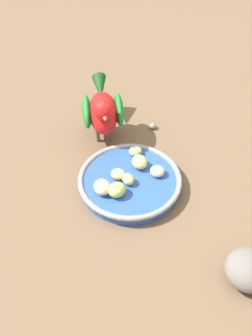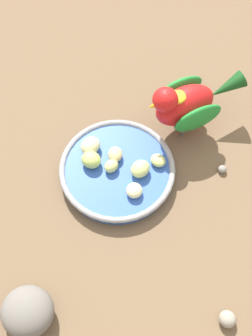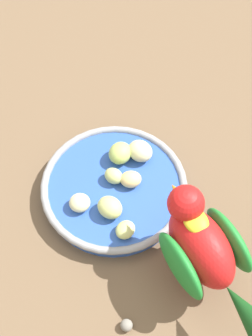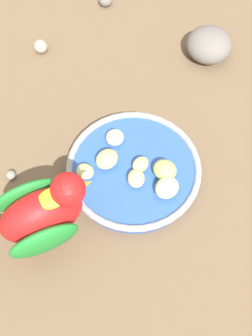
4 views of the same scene
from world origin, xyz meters
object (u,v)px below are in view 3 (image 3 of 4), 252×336
(apple_piece_4, at_px, (80,203))
(pebble_1, at_px, (126,325))
(apple_piece_1, at_px, (140,151))
(apple_piece_2, at_px, (118,153))
(apple_piece_6, at_px, (125,230))
(feeding_bowl, at_px, (115,190))
(apple_piece_5, at_px, (131,180))
(parrot, at_px, (203,248))
(apple_piece_0, at_px, (114,176))
(apple_piece_3, at_px, (110,207))

(apple_piece_4, bearing_deg, pebble_1, -79.55)
(apple_piece_1, distance_m, apple_piece_2, 0.03)
(apple_piece_6, bearing_deg, pebble_1, -100.77)
(apple_piece_2, distance_m, apple_piece_4, 0.10)
(feeding_bowl, height_order, apple_piece_4, apple_piece_4)
(apple_piece_5, distance_m, parrot, 0.16)
(feeding_bowl, xyz_separation_m, apple_piece_0, (0.00, 0.01, 0.02))
(pebble_1, bearing_deg, apple_piece_5, 76.73)
(feeding_bowl, bearing_deg, apple_piece_2, 73.32)
(feeding_bowl, distance_m, apple_piece_1, 0.07)
(apple_piece_1, relative_size, apple_piece_5, 1.24)
(parrot, height_order, pebble_1, parrot)
(apple_piece_0, distance_m, apple_piece_1, 0.06)
(apple_piece_2, height_order, apple_piece_4, apple_piece_2)
(apple_piece_0, xyz_separation_m, apple_piece_6, (-0.00, -0.09, -0.00))
(apple_piece_1, distance_m, apple_piece_3, 0.10)
(apple_piece_4, height_order, pebble_1, apple_piece_4)
(apple_piece_2, bearing_deg, apple_piece_5, -77.52)
(apple_piece_1, bearing_deg, apple_piece_2, 176.26)
(apple_piece_6, xyz_separation_m, pebble_1, (-0.02, -0.12, -0.02))
(apple_piece_6, bearing_deg, parrot, -37.88)
(apple_piece_4, xyz_separation_m, apple_piece_6, (0.05, -0.05, -0.00))
(apple_piece_3, distance_m, apple_piece_4, 0.04)
(feeding_bowl, distance_m, apple_piece_4, 0.06)
(apple_piece_1, relative_size, apple_piece_3, 1.03)
(apple_piece_1, xyz_separation_m, apple_piece_6, (-0.05, -0.12, -0.01))
(apple_piece_6, bearing_deg, apple_piece_1, 68.65)
(apple_piece_3, bearing_deg, apple_piece_1, 53.76)
(feeding_bowl, distance_m, apple_piece_3, 0.05)
(apple_piece_0, relative_size, apple_piece_5, 0.92)
(feeding_bowl, height_order, apple_piece_5, apple_piece_5)
(apple_piece_3, bearing_deg, feeding_bowl, 70.38)
(apple_piece_0, distance_m, apple_piece_4, 0.06)
(apple_piece_0, relative_size, apple_piece_2, 0.76)
(apple_piece_3, distance_m, pebble_1, 0.16)
(apple_piece_2, xyz_separation_m, apple_piece_6, (-0.01, -0.12, -0.01))
(pebble_1, bearing_deg, apple_piece_0, 83.64)
(apple_piece_5, bearing_deg, feeding_bowl, -174.28)
(apple_piece_1, relative_size, pebble_1, 2.38)
(apple_piece_5, height_order, pebble_1, apple_piece_5)
(pebble_1, bearing_deg, apple_piece_4, 100.45)
(apple_piece_0, distance_m, apple_piece_6, 0.09)
(parrot, bearing_deg, apple_piece_4, 32.66)
(apple_piece_5, height_order, apple_piece_6, apple_piece_5)
(apple_piece_3, xyz_separation_m, apple_piece_6, (0.01, -0.04, -0.00))
(apple_piece_4, height_order, apple_piece_5, same)
(apple_piece_1, height_order, apple_piece_4, apple_piece_1)
(apple_piece_0, bearing_deg, apple_piece_6, -90.13)
(apple_piece_6, bearing_deg, feeding_bowl, 91.03)
(pebble_1, bearing_deg, apple_piece_6, 79.23)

